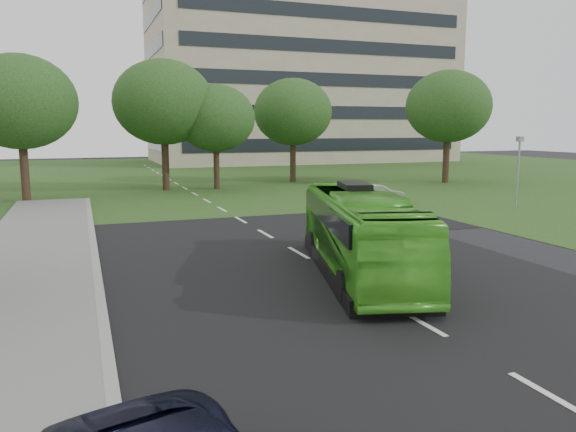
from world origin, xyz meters
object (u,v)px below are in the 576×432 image
at_px(office_building, 300,71).
at_px(tree_park_b, 163,102).
at_px(tree_park_d, 293,112).
at_px(bus, 360,233).
at_px(sedan, 372,195).
at_px(camera_pole, 519,162).
at_px(tree_park_a, 20,102).
at_px(tree_park_c, 216,118).
at_px(tree_park_e, 448,107).

height_order(office_building, tree_park_b, office_building).
height_order(tree_park_d, bus, tree_park_d).
xyz_separation_m(office_building, sedan, (-13.56, -46.15, -11.80)).
distance_m(tree_park_b, sedan, 17.63).
relative_size(office_building, camera_pole, 9.75).
relative_size(tree_park_a, tree_park_d, 1.04).
height_order(office_building, bus, office_building).
bearing_deg(tree_park_d, office_building, 67.63).
bearing_deg(bus, tree_park_a, 131.06).
relative_size(tree_park_b, sedan, 2.24).
bearing_deg(camera_pole, tree_park_a, 173.55).
distance_m(office_building, tree_park_a, 49.34).
height_order(tree_park_a, tree_park_b, tree_park_b).
bearing_deg(bus, tree_park_c, 101.36).
height_order(tree_park_b, tree_park_e, tree_park_b).
relative_size(tree_park_d, bus, 0.92).
xyz_separation_m(tree_park_e, bus, (-20.70, -24.26, -5.02)).
height_order(tree_park_a, sedan, tree_park_a).
bearing_deg(sedan, tree_park_c, 9.24).
relative_size(tree_park_d, tree_park_e, 0.94).
bearing_deg(tree_park_d, camera_pole, -71.73).
bearing_deg(camera_pole, tree_park_d, 127.72).
bearing_deg(camera_pole, sedan, 176.32).
bearing_deg(tree_park_c, tree_park_b, 172.25).
xyz_separation_m(tree_park_b, tree_park_d, (11.11, 2.72, -0.52)).
bearing_deg(tree_park_a, tree_park_b, 21.96).
bearing_deg(tree_park_e, tree_park_d, 156.55).
bearing_deg(office_building, tree_park_b, -125.63).
bearing_deg(office_building, tree_park_a, -131.86).
bearing_deg(office_building, camera_pole, -96.88).
xyz_separation_m(tree_park_e, sedan, (-13.03, -11.00, -5.63)).
xyz_separation_m(office_building, tree_park_b, (-23.47, -32.74, -6.08)).
relative_size(tree_park_c, bus, 0.83).
height_order(office_building, tree_park_a, office_building).
height_order(tree_park_b, tree_park_c, tree_park_b).
distance_m(tree_park_c, bus, 26.51).
distance_m(office_building, tree_park_e, 35.69).
height_order(tree_park_b, sedan, tree_park_b).
xyz_separation_m(tree_park_a, bus, (11.42, -22.97, -4.83)).
bearing_deg(tree_park_a, tree_park_c, 13.90).
bearing_deg(tree_park_b, tree_park_a, -158.04).
distance_m(tree_park_c, sedan, 15.03).
distance_m(office_building, sedan, 49.53).
distance_m(tree_park_b, tree_park_d, 11.45).
height_order(office_building, sedan, office_building).
xyz_separation_m(office_building, tree_park_e, (-0.53, -35.15, -6.17)).
bearing_deg(office_building, bus, -109.67).
bearing_deg(tree_park_c, tree_park_d, 23.57).
xyz_separation_m(tree_park_a, sedan, (19.09, -9.71, -5.45)).
height_order(tree_park_c, tree_park_e, tree_park_e).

